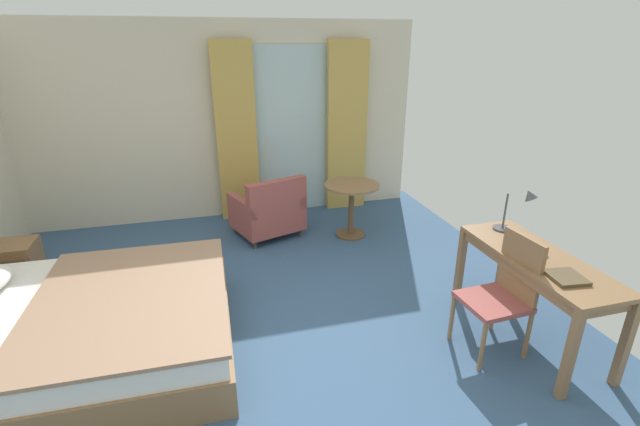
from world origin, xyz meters
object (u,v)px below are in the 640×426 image
armchair_by_window (269,212)px  writing_desk (537,267)px  nightstand (11,267)px  bed (76,330)px  desk_chair (504,290)px  closed_book (566,277)px  desk_lamp (519,206)px  round_cafe_table (352,198)px

armchair_by_window → writing_desk: bearing=-55.8°
writing_desk → armchair_by_window: size_ratio=1.48×
nightstand → armchair_by_window: bearing=12.5°
bed → desk_chair: 3.35m
writing_desk → closed_book: size_ratio=5.83×
desk_chair → desk_lamp: (0.46, 0.52, 0.47)m
desk_lamp → closed_book: bearing=-103.4°
writing_desk → desk_chair: bearing=-169.3°
armchair_by_window → round_cafe_table: 1.06m
closed_book → round_cafe_table: closed_book is taller
desk_lamp → armchair_by_window: size_ratio=0.46×
round_cafe_table → armchair_by_window: bearing=165.4°
nightstand → desk_lamp: size_ratio=1.16×
armchair_by_window → round_cafe_table: (1.01, -0.26, 0.18)m
round_cafe_table → desk_lamp: bearing=-64.9°
closed_book → writing_desk: bearing=86.1°
desk_lamp → armchair_by_window: 2.95m
nightstand → closed_book: (4.40, -2.36, 0.52)m
writing_desk → desk_chair: desk_chair is taller
bed → desk_lamp: (3.72, -0.22, 0.73)m
bed → closed_book: size_ratio=9.48×
desk_lamp → desk_chair: bearing=-131.5°
desk_lamp → armchair_by_window: bearing=131.3°
bed → desk_lamp: desk_lamp is taller
bed → closed_book: bed is taller
desk_chair → desk_lamp: 0.83m
closed_book → armchair_by_window: bearing=127.1°
desk_lamp → closed_book: 0.86m
bed → nightstand: 1.60m
nightstand → desk_lamp: desk_lamp is taller
bed → closed_book: (3.52, -1.02, 0.50)m
bed → writing_desk: bed is taller
bed → armchair_by_window: (1.82, 1.94, 0.06)m
writing_desk → nightstand: bearing=155.8°
bed → closed_book: bearing=-16.2°
armchair_by_window → desk_chair: bearing=-61.7°
bed → round_cafe_table: size_ratio=3.33×
writing_desk → round_cafe_table: size_ratio=2.05×
bed → closed_book: 3.70m
desk_chair → armchair_by_window: 3.04m
desk_chair → desk_lamp: bearing=48.5°
closed_book → round_cafe_table: 2.80m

